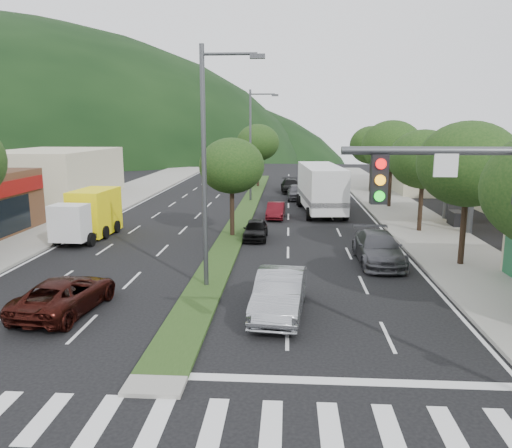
# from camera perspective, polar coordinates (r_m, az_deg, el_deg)

# --- Properties ---
(ground) EXTENTS (160.00, 160.00, 0.00)m
(ground) POSITION_cam_1_polar(r_m,az_deg,el_deg) (14.55, -11.02, -17.01)
(ground) COLOR black
(ground) RESTS_ON ground
(sidewalk_right) EXTENTS (5.00, 90.00, 0.15)m
(sidewalk_right) POSITION_cam_1_polar(r_m,az_deg,el_deg) (39.04, 17.04, 0.69)
(sidewalk_right) COLOR gray
(sidewalk_right) RESTS_ON ground
(sidewalk_left) EXTENTS (6.00, 90.00, 0.15)m
(sidewalk_left) POSITION_cam_1_polar(r_m,az_deg,el_deg) (41.40, -19.77, 1.10)
(sidewalk_left) COLOR gray
(sidewalk_left) RESTS_ON ground
(median) EXTENTS (1.60, 56.00, 0.12)m
(median) POSITION_cam_1_polar(r_m,az_deg,el_deg) (41.09, -1.16, 1.66)
(median) COLOR #203914
(median) RESTS_ON ground
(crosswalk) EXTENTS (19.00, 2.20, 0.01)m
(crosswalk) POSITION_cam_1_polar(r_m,az_deg,el_deg) (12.89, -13.42, -21.08)
(crosswalk) COLOR silver
(crosswalk) RESTS_ON ground
(bldg_left_far) EXTENTS (9.00, 14.00, 4.60)m
(bldg_left_far) POSITION_cam_1_polar(r_m,az_deg,el_deg) (51.74, -22.13, 5.30)
(bldg_left_far) COLOR #C1B999
(bldg_left_far) RESTS_ON ground
(bldg_right_far) EXTENTS (10.00, 16.00, 5.20)m
(bldg_right_far) POSITION_cam_1_polar(r_m,az_deg,el_deg) (58.77, 19.68, 6.37)
(bldg_right_far) COLOR #C1B999
(bldg_right_far) RESTS_ON ground
(tree_r_b) EXTENTS (4.80, 4.80, 6.94)m
(tree_r_b) POSITION_cam_1_polar(r_m,az_deg,el_deg) (25.89, 23.10, 6.30)
(tree_r_b) COLOR black
(tree_r_b) RESTS_ON sidewalk_right
(tree_r_c) EXTENTS (4.40, 4.40, 6.48)m
(tree_r_c) POSITION_cam_1_polar(r_m,az_deg,el_deg) (33.55, 18.60, 7.02)
(tree_r_c) COLOR black
(tree_r_c) RESTS_ON sidewalk_right
(tree_r_d) EXTENTS (5.00, 5.00, 7.17)m
(tree_r_d) POSITION_cam_1_polar(r_m,az_deg,el_deg) (43.26, 15.28, 8.57)
(tree_r_d) COLOR black
(tree_r_d) RESTS_ON sidewalk_right
(tree_r_e) EXTENTS (4.60, 4.60, 6.71)m
(tree_r_e) POSITION_cam_1_polar(r_m,az_deg,el_deg) (53.11, 13.13, 8.76)
(tree_r_e) COLOR black
(tree_r_e) RESTS_ON sidewalk_right
(tree_med_near) EXTENTS (4.00, 4.00, 6.02)m
(tree_med_near) POSITION_cam_1_polar(r_m,az_deg,el_deg) (30.67, -2.80, 6.65)
(tree_med_near) COLOR black
(tree_med_near) RESTS_ON median
(tree_med_far) EXTENTS (4.80, 4.80, 6.94)m
(tree_med_far) POSITION_cam_1_polar(r_m,az_deg,el_deg) (56.52, 0.21, 9.29)
(tree_med_far) COLOR black
(tree_med_far) RESTS_ON median
(streetlight_near) EXTENTS (2.60, 0.25, 10.00)m
(streetlight_near) POSITION_cam_1_polar(r_m,az_deg,el_deg) (20.68, -5.41, 7.66)
(streetlight_near) COLOR #47494C
(streetlight_near) RESTS_ON ground
(streetlight_mid) EXTENTS (2.60, 0.25, 10.00)m
(streetlight_mid) POSITION_cam_1_polar(r_m,az_deg,el_deg) (45.52, -0.39, 9.57)
(streetlight_mid) COLOR #47494C
(streetlight_mid) RESTS_ON ground
(sedan_silver) EXTENTS (2.12, 4.98, 1.60)m
(sedan_silver) POSITION_cam_1_polar(r_m,az_deg,el_deg) (18.44, 2.71, -7.92)
(sedan_silver) COLOR #919398
(sedan_silver) RESTS_ON ground
(suv_maroon) EXTENTS (2.74, 5.05, 1.34)m
(suv_maroon) POSITION_cam_1_polar(r_m,az_deg,el_deg) (19.98, -20.94, -7.54)
(suv_maroon) COLOR black
(suv_maroon) RESTS_ON ground
(car_queue_a) EXTENTS (1.42, 3.54, 1.20)m
(car_queue_a) POSITION_cam_1_polar(r_m,az_deg,el_deg) (30.50, -0.05, -0.63)
(car_queue_a) COLOR black
(car_queue_a) RESTS_ON ground
(car_queue_b) EXTENTS (2.21, 5.31, 1.53)m
(car_queue_b) POSITION_cam_1_polar(r_m,az_deg,el_deg) (25.93, 13.79, -2.69)
(car_queue_b) COLOR #46464A
(car_queue_b) RESTS_ON ground
(car_queue_c) EXTENTS (1.40, 3.65, 1.18)m
(car_queue_c) POSITION_cam_1_polar(r_m,az_deg,el_deg) (37.44, 2.27, 1.55)
(car_queue_c) COLOR #500D14
(car_queue_c) RESTS_ON ground
(car_queue_d) EXTENTS (2.51, 4.78, 1.28)m
(car_queue_d) POSITION_cam_1_polar(r_m,az_deg,el_deg) (42.53, 8.72, 2.65)
(car_queue_d) COLOR black
(car_queue_d) RESTS_ON ground
(car_queue_e) EXTENTS (1.74, 4.24, 1.44)m
(car_queue_e) POSITION_cam_1_polar(r_m,az_deg,el_deg) (47.31, 4.64, 3.69)
(car_queue_e) COLOR #4C4C51
(car_queue_e) RESTS_ON ground
(car_queue_f) EXTENTS (2.22, 4.85, 1.38)m
(car_queue_f) POSITION_cam_1_polar(r_m,az_deg,el_deg) (52.27, 3.99, 4.37)
(car_queue_f) COLOR black
(car_queue_f) RESTS_ON ground
(box_truck) EXTENTS (2.57, 6.02, 2.92)m
(box_truck) POSITION_cam_1_polar(r_m,az_deg,el_deg) (32.45, -18.44, 0.91)
(box_truck) COLOR silver
(box_truck) RESTS_ON ground
(motorhome) EXTENTS (3.77, 9.95, 3.74)m
(motorhome) POSITION_cam_1_polar(r_m,az_deg,el_deg) (40.21, 7.42, 4.15)
(motorhome) COLOR silver
(motorhome) RESTS_ON ground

